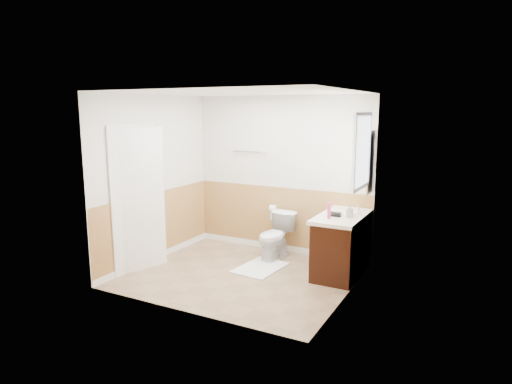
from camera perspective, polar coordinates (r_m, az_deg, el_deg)
The scene contains 32 objects.
floor at distance 6.36m, azimuth -1.88°, elevation -10.53°, with size 3.00×3.00×0.00m, color #8C7051.
ceiling at distance 5.94m, azimuth -2.02°, elevation 12.60°, with size 3.00×3.00×0.00m, color white.
wall_back at distance 7.17m, azimuth 3.20°, elevation 2.21°, with size 3.00×3.00×0.00m, color silver.
wall_front at distance 4.96m, azimuth -9.39°, elevation -1.65°, with size 3.00×3.00×0.00m, color silver.
wall_left at distance 6.88m, azimuth -12.87°, elevation 1.61°, with size 3.00×3.00×0.00m, color silver.
wall_right at distance 5.45m, azimuth 11.89°, elevation -0.64°, with size 3.00×3.00×0.00m, color silver.
wainscot_back at distance 7.30m, azimuth 3.10°, elevation -3.64°, with size 3.00×3.00×0.00m, color #B18846.
wainscot_front at distance 5.18m, azimuth -9.06°, elevation -9.77°, with size 3.00×3.00×0.00m, color #B18846.
wainscot_left at distance 7.03m, azimuth -12.55°, elevation -4.45°, with size 2.60×2.60×0.00m, color #B18846.
wainscot_right at distance 5.65m, azimuth 11.48°, elevation -8.11°, with size 2.60×2.60×0.00m, color #B18846.
toilet at distance 6.92m, azimuth 2.47°, elevation -5.67°, with size 0.40×0.70×0.71m, color white.
bath_mat at distance 6.60m, azimuth 0.57°, elevation -9.62°, with size 0.55×0.80×0.02m, color white.
vanity_cabinet at distance 6.40m, azimuth 10.87°, elevation -6.81°, with size 0.55×1.10×0.80m, color black.
vanity_knob_left at distance 6.35m, azimuth 8.05°, elevation -5.43°, with size 0.03×0.03×0.03m, color silver.
vanity_knob_right at distance 6.53m, azimuth 8.65°, elevation -5.00°, with size 0.03×0.03×0.03m, color silver.
countertop at distance 6.29m, azimuth 10.91°, elevation -3.09°, with size 0.60×1.15×0.05m, color white.
sink_basin at distance 6.42m, azimuth 11.40°, elevation -2.52°, with size 0.36×0.36×0.02m, color white.
faucet at distance 6.36m, azimuth 12.98°, elevation -2.14°, with size 0.02×0.02×0.14m, color white.
lotion_bottle at distance 6.00m, azimuth 9.30°, elevation -2.36°, with size 0.05×0.05×0.22m, color #C93472.
soap_dispenser at distance 6.14m, azimuth 11.86°, elevation -2.39°, with size 0.08×0.08×0.17m, color gray.
hair_dryer_body at distance 6.14m, azimuth 10.17°, elevation -2.81°, with size 0.07×0.07×0.14m, color black.
hair_dryer_handle at distance 6.20m, azimuth 10.02°, elevation -2.97°, with size 0.03×0.03×0.07m, color black.
mirror_panel at distance 6.47m, azimuth 14.47°, elevation 3.67°, with size 0.02×0.35×0.90m, color silver.
window_frame at distance 5.95m, azimuth 13.36°, elevation 5.09°, with size 0.04×0.80×1.00m, color white.
window_glass at distance 5.95m, azimuth 13.51°, elevation 5.08°, with size 0.01×0.70×0.90m, color white.
door at distance 6.53m, azimuth -14.68°, elevation -1.00°, with size 0.05×0.80×2.04m, color white.
door_frame at distance 6.57m, azimuth -15.17°, elevation -0.85°, with size 0.02×0.92×2.10m, color white.
door_knob at distance 6.74m, azimuth -12.39°, elevation -1.14°, with size 0.06×0.06×0.06m, color silver.
towel_bar at distance 7.33m, azimuth -0.88°, elevation 5.16°, with size 0.02×0.02×0.62m, color silver.
tp_holder_bar at distance 7.25m, azimuth 2.20°, elevation -2.12°, with size 0.02×0.02×0.14m, color silver.
tp_roll at distance 7.25m, azimuth 2.20°, elevation -2.12°, with size 0.11×0.11×0.10m, color white.
tp_sheet at distance 7.27m, azimuth 2.19°, elevation -2.96°, with size 0.10×0.01×0.16m, color white.
Camera 1 is at (2.94, -5.16, 2.28)m, focal length 31.36 mm.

